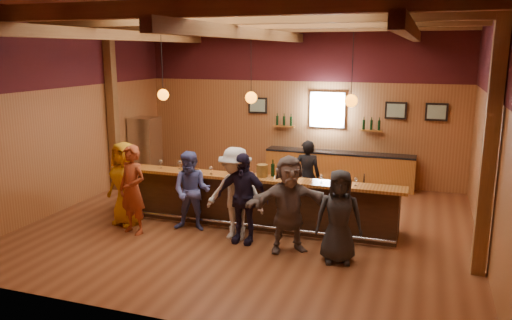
# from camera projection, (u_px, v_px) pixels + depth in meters

# --- Properties ---
(room) EXTENTS (9.04, 9.00, 4.52)m
(room) POSITION_uv_depth(u_px,v_px,m) (252.00, 72.00, 9.97)
(room) COLOR brown
(room) RESTS_ON ground
(bar_counter) EXTENTS (6.30, 1.07, 1.11)m
(bar_counter) POSITION_uv_depth(u_px,v_px,m) (254.00, 199.00, 10.63)
(bar_counter) COLOR black
(bar_counter) RESTS_ON ground
(back_bar_cabinet) EXTENTS (4.00, 0.52, 0.95)m
(back_bar_cabinet) POSITION_uv_depth(u_px,v_px,m) (338.00, 169.00, 13.56)
(back_bar_cabinet) COLOR brown
(back_bar_cabinet) RESTS_ON ground
(window) EXTENTS (0.95, 0.09, 0.95)m
(window) POSITION_uv_depth(u_px,v_px,m) (327.00, 110.00, 13.56)
(window) COLOR silver
(window) RESTS_ON room
(framed_pictures) EXTENTS (5.35, 0.05, 0.45)m
(framed_pictures) POSITION_uv_depth(u_px,v_px,m) (360.00, 109.00, 13.26)
(framed_pictures) COLOR black
(framed_pictures) RESTS_ON room
(wine_shelves) EXTENTS (3.00, 0.18, 0.30)m
(wine_shelves) POSITION_uv_depth(u_px,v_px,m) (326.00, 126.00, 13.59)
(wine_shelves) COLOR brown
(wine_shelves) RESTS_ON room
(pendant_lights) EXTENTS (4.24, 0.24, 1.37)m
(pendant_lights) POSITION_uv_depth(u_px,v_px,m) (251.00, 97.00, 10.03)
(pendant_lights) COLOR black
(pendant_lights) RESTS_ON room
(stainless_fridge) EXTENTS (0.70, 0.70, 1.80)m
(stainless_fridge) POSITION_uv_depth(u_px,v_px,m) (146.00, 149.00, 14.12)
(stainless_fridge) COLOR silver
(stainless_fridge) RESTS_ON ground
(customer_orange) EXTENTS (0.99, 0.78, 1.78)m
(customer_orange) POSITION_uv_depth(u_px,v_px,m) (125.00, 184.00, 10.47)
(customer_orange) COLOR #C58612
(customer_orange) RESTS_ON ground
(customer_redvest) EXTENTS (0.75, 0.58, 1.80)m
(customer_redvest) POSITION_uv_depth(u_px,v_px,m) (133.00, 190.00, 9.97)
(customer_redvest) COLOR #963A1B
(customer_redvest) RESTS_ON ground
(customer_denim) EXTENTS (0.89, 0.74, 1.65)m
(customer_denim) POSITION_uv_depth(u_px,v_px,m) (192.00, 191.00, 10.15)
(customer_denim) COLOR #5059A1
(customer_denim) RESTS_ON ground
(customer_white) EXTENTS (1.20, 0.71, 1.82)m
(customer_white) POSITION_uv_depth(u_px,v_px,m) (235.00, 194.00, 9.67)
(customer_white) COLOR silver
(customer_white) RESTS_ON ground
(customer_navy) EXTENTS (1.04, 0.46, 1.76)m
(customer_navy) POSITION_uv_depth(u_px,v_px,m) (243.00, 198.00, 9.49)
(customer_navy) COLOR #1D172F
(customer_navy) RESTS_ON ground
(customer_brown) EXTENTS (1.71, 1.28, 1.80)m
(customer_brown) POSITION_uv_depth(u_px,v_px,m) (289.00, 204.00, 9.05)
(customer_brown) COLOR #665751
(customer_brown) RESTS_ON ground
(customer_dark) EXTENTS (0.90, 0.69, 1.65)m
(customer_dark) POSITION_uv_depth(u_px,v_px,m) (339.00, 217.00, 8.60)
(customer_dark) COLOR black
(customer_dark) RESTS_ON ground
(bartender) EXTENTS (0.68, 0.52, 1.66)m
(bartender) POSITION_uv_depth(u_px,v_px,m) (307.00, 176.00, 11.37)
(bartender) COLOR black
(bartender) RESTS_ON ground
(ice_bucket) EXTENTS (0.23, 0.23, 0.25)m
(ice_bucket) POSITION_uv_depth(u_px,v_px,m) (262.00, 171.00, 10.15)
(ice_bucket) COLOR brown
(ice_bucket) RESTS_ON bar_counter
(bottle_a) EXTENTS (0.08, 0.08, 0.35)m
(bottle_a) POSITION_uv_depth(u_px,v_px,m) (273.00, 170.00, 10.16)
(bottle_a) COLOR black
(bottle_a) RESTS_ON bar_counter
(bottle_b) EXTENTS (0.08, 0.08, 0.35)m
(bottle_b) POSITION_uv_depth(u_px,v_px,m) (287.00, 171.00, 10.08)
(bottle_b) COLOR black
(bottle_b) RESTS_ON bar_counter
(glass_a) EXTENTS (0.08, 0.08, 0.18)m
(glass_a) POSITION_uv_depth(u_px,v_px,m) (130.00, 161.00, 11.08)
(glass_a) COLOR silver
(glass_a) RESTS_ON bar_counter
(glass_b) EXTENTS (0.09, 0.09, 0.20)m
(glass_b) POSITION_uv_depth(u_px,v_px,m) (161.00, 162.00, 10.84)
(glass_b) COLOR silver
(glass_b) RESTS_ON bar_counter
(glass_c) EXTENTS (0.09, 0.09, 0.20)m
(glass_c) POSITION_uv_depth(u_px,v_px,m) (180.00, 163.00, 10.79)
(glass_c) COLOR silver
(glass_c) RESTS_ON bar_counter
(glass_d) EXTENTS (0.07, 0.07, 0.17)m
(glass_d) POSITION_uv_depth(u_px,v_px,m) (211.00, 168.00, 10.36)
(glass_d) COLOR silver
(glass_d) RESTS_ON bar_counter
(glass_e) EXTENTS (0.07, 0.07, 0.16)m
(glass_e) POSITION_uv_depth(u_px,v_px,m) (240.00, 169.00, 10.34)
(glass_e) COLOR silver
(glass_e) RESTS_ON bar_counter
(glass_f) EXTENTS (0.09, 0.09, 0.20)m
(glass_f) POSITION_uv_depth(u_px,v_px,m) (281.00, 172.00, 9.99)
(glass_f) COLOR silver
(glass_f) RESTS_ON bar_counter
(glass_g) EXTENTS (0.07, 0.07, 0.16)m
(glass_g) POSITION_uv_depth(u_px,v_px,m) (321.00, 177.00, 9.68)
(glass_g) COLOR silver
(glass_g) RESTS_ON bar_counter
(glass_h) EXTENTS (0.07, 0.07, 0.16)m
(glass_h) POSITION_uv_depth(u_px,v_px,m) (356.00, 180.00, 9.47)
(glass_h) COLOR silver
(glass_h) RESTS_ON bar_counter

